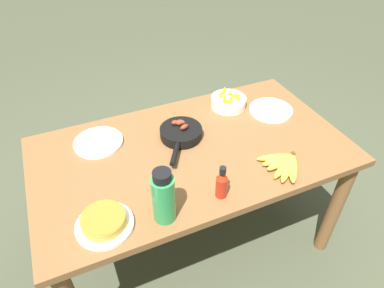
% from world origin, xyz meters
% --- Properties ---
extents(ground_plane, '(14.00, 14.00, 0.00)m').
position_xyz_m(ground_plane, '(0.00, 0.00, 0.00)').
color(ground_plane, '#474C38').
extents(dining_table, '(1.47, 0.82, 0.71)m').
position_xyz_m(dining_table, '(0.00, 0.00, 0.61)').
color(dining_table, brown).
rests_on(dining_table, ground_plane).
extents(banana_bunch, '(0.19, 0.22, 0.04)m').
position_xyz_m(banana_bunch, '(0.32, -0.28, 0.73)').
color(banana_bunch, gold).
rests_on(banana_bunch, dining_table).
extents(skillet, '(0.24, 0.31, 0.08)m').
position_xyz_m(skillet, '(-0.02, 0.10, 0.74)').
color(skillet, black).
rests_on(skillet, dining_table).
extents(frittata_plate_center, '(0.22, 0.22, 0.06)m').
position_xyz_m(frittata_plate_center, '(-0.47, -0.27, 0.74)').
color(frittata_plate_center, white).
rests_on(frittata_plate_center, dining_table).
extents(empty_plate_near_front, '(0.23, 0.23, 0.02)m').
position_xyz_m(empty_plate_near_front, '(-0.39, 0.22, 0.72)').
color(empty_plate_near_front, white).
rests_on(empty_plate_near_front, dining_table).
extents(empty_plate_far_left, '(0.23, 0.23, 0.02)m').
position_xyz_m(empty_plate_far_left, '(0.52, 0.11, 0.72)').
color(empty_plate_far_left, white).
rests_on(empty_plate_far_left, dining_table).
extents(fruit_bowl_mango, '(0.19, 0.19, 0.11)m').
position_xyz_m(fruit_bowl_mango, '(0.33, 0.25, 0.75)').
color(fruit_bowl_mango, white).
rests_on(fruit_bowl_mango, dining_table).
extents(water_bottle, '(0.09, 0.09, 0.23)m').
position_xyz_m(water_bottle, '(-0.25, -0.32, 0.82)').
color(water_bottle, '#2D9351').
rests_on(water_bottle, dining_table).
extents(hot_sauce_bottle, '(0.05, 0.05, 0.15)m').
position_xyz_m(hot_sauce_bottle, '(-0.01, -0.31, 0.78)').
color(hot_sauce_bottle, '#B72814').
rests_on(hot_sauce_bottle, dining_table).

